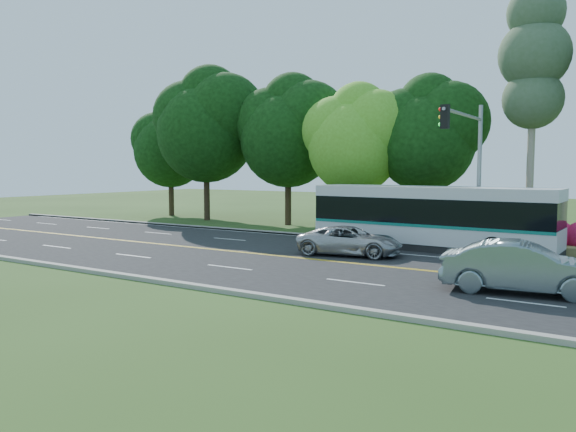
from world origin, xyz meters
The scene contains 12 objects.
ground centered at (0.00, 0.00, 0.00)m, with size 120.00×120.00×0.00m, color #2C4717.
road centered at (0.00, 0.00, 0.01)m, with size 60.00×14.00×0.02m, color black.
curb_north centered at (0.00, 7.15, 0.07)m, with size 60.00×0.30×0.15m, color gray.
curb_south centered at (0.00, -7.15, 0.07)m, with size 60.00×0.30×0.15m, color gray.
grass_verge centered at (0.00, 9.00, 0.05)m, with size 60.00×4.00×0.10m, color #2C4717.
lane_markings centered at (-0.09, 0.00, 0.02)m, with size 57.60×13.82×0.00m.
tree_row centered at (-5.15, 12.13, 6.73)m, with size 44.70×9.10×13.84m.
bougainvillea_hedge centered at (7.18, 8.15, 0.72)m, with size 9.50×2.25×1.50m.
traffic_signal centered at (6.49, 5.40, 4.67)m, with size 0.42×6.10×7.00m.
transit_bus centered at (4.65, 5.68, 1.53)m, with size 11.74×3.06×3.05m.
sedan centered at (10.20, -2.23, 0.84)m, with size 1.73×4.95×1.63m, color slate.
suv centered at (2.17, 1.92, 0.67)m, with size 2.17×4.71×1.31m, color #B0B1B4.
Camera 1 is at (13.24, -20.92, 3.96)m, focal length 35.00 mm.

